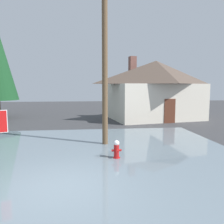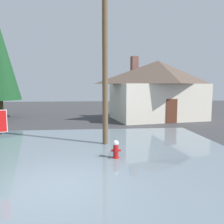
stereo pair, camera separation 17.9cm
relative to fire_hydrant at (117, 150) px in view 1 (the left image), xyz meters
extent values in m
cube|color=#38383A|center=(-1.97, -2.40, -0.45)|extent=(80.00, 80.00, 0.10)
cube|color=slate|center=(-0.49, 0.68, -0.36)|extent=(12.01, 11.16, 0.08)
cube|color=silver|center=(-1.13, -4.04, -0.39)|extent=(3.21, 0.54, 0.01)
cylinder|color=red|center=(0.00, 0.00, -0.35)|extent=(0.29, 0.29, 0.10)
cylinder|color=red|center=(0.00, 0.00, -0.03)|extent=(0.21, 0.21, 0.53)
sphere|color=white|center=(0.00, 0.00, 0.30)|extent=(0.23, 0.23, 0.23)
cylinder|color=red|center=(-0.16, 0.00, -0.01)|extent=(0.10, 0.09, 0.09)
cylinder|color=red|center=(0.16, 0.00, -0.01)|extent=(0.10, 0.09, 0.09)
cylinder|color=red|center=(0.00, -0.15, -0.01)|extent=(0.10, 0.10, 0.10)
cylinder|color=brown|center=(-0.28, 2.29, 4.20)|extent=(0.28, 0.28, 9.20)
cube|color=silver|center=(5.12, 11.18, 1.22)|extent=(8.58, 6.33, 3.24)
pyramid|color=brown|center=(5.12, 11.18, 3.90)|extent=(9.27, 6.84, 2.11)
cube|color=brown|center=(3.04, 11.73, 4.42)|extent=(0.70, 0.70, 1.90)
cube|color=#592D1E|center=(5.56, 8.67, 0.60)|extent=(1.00, 0.23, 2.00)
camera|label=1|loc=(-1.16, -8.69, 2.56)|focal=35.39mm
camera|label=2|loc=(-0.98, -8.71, 2.56)|focal=35.39mm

